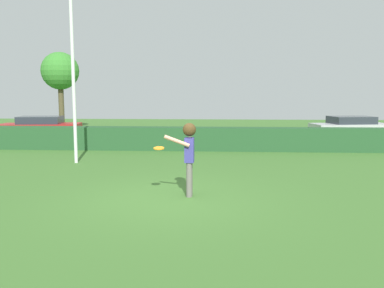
{
  "coord_description": "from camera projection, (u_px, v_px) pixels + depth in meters",
  "views": [
    {
      "loc": [
        1.13,
        -9.33,
        2.47
      ],
      "look_at": [
        0.46,
        1.3,
        1.15
      ],
      "focal_mm": 37.95,
      "sensor_mm": 36.0,
      "label": 1
    }
  ],
  "objects": [
    {
      "name": "parked_car_silver",
      "position": [
        351.0,
        127.0,
        22.14
      ],
      "size": [
        4.44,
        2.45,
        1.25
      ],
      "color": "#B7B7BC",
      "rests_on": "ground"
    },
    {
      "name": "parked_car_red",
      "position": [
        41.0,
        126.0,
        22.2
      ],
      "size": [
        4.41,
        2.32,
        1.25
      ],
      "color": "#B21E1E",
      "rests_on": "ground"
    },
    {
      "name": "birch_tree",
      "position": [
        60.0,
        72.0,
        27.51
      ],
      "size": [
        2.53,
        2.53,
        5.28
      ],
      "color": "brown",
      "rests_on": "ground"
    },
    {
      "name": "ground_plane",
      "position": [
        169.0,
        199.0,
        9.61
      ],
      "size": [
        60.0,
        60.0,
        0.0
      ],
      "primitive_type": "plane",
      "color": "#406F2D"
    },
    {
      "name": "lamppost",
      "position": [
        73.0,
        61.0,
        14.16
      ],
      "size": [
        0.24,
        0.24,
        6.6
      ],
      "color": "silver",
      "rests_on": "ground"
    },
    {
      "name": "hedge_row",
      "position": [
        192.0,
        139.0,
        17.87
      ],
      "size": [
        20.72,
        0.9,
        1.01
      ],
      "primitive_type": "cube",
      "color": "#25502A",
      "rests_on": "ground"
    },
    {
      "name": "person",
      "position": [
        189.0,
        150.0,
        9.75
      ],
      "size": [
        0.75,
        0.56,
        1.78
      ],
      "color": "slate",
      "rests_on": "ground"
    },
    {
      "name": "frisbee",
      "position": [
        159.0,
        148.0,
        9.6
      ],
      "size": [
        0.26,
        0.26,
        0.06
      ],
      "color": "orange"
    }
  ]
}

